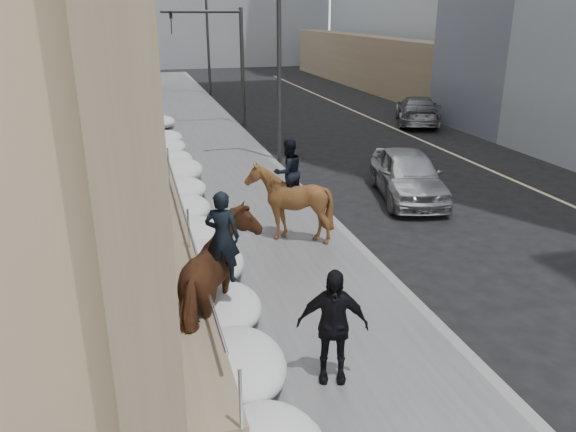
% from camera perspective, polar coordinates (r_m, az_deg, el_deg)
% --- Properties ---
extents(ground, '(140.00, 140.00, 0.00)m').
position_cam_1_polar(ground, '(10.06, 3.61, -15.58)').
color(ground, black).
rests_on(ground, ground).
extents(sidewalk, '(5.00, 80.00, 0.12)m').
position_cam_1_polar(sidewalk, '(18.82, -6.30, 2.08)').
color(sidewalk, '#4C4C4F').
rests_on(sidewalk, ground).
extents(curb, '(0.24, 80.00, 0.12)m').
position_cam_1_polar(curb, '(19.38, 1.36, 2.73)').
color(curb, slate).
rests_on(curb, ground).
extents(lane_line, '(0.15, 70.00, 0.01)m').
position_cam_1_polar(lane_line, '(22.87, 20.66, 4.01)').
color(lane_line, '#BFB78C').
rests_on(lane_line, ground).
extents(streetlight_mid, '(1.71, 0.24, 8.00)m').
position_cam_1_polar(streetlight_mid, '(22.41, -1.33, 16.88)').
color(streetlight_mid, '#2D2D30').
rests_on(streetlight_mid, ground).
extents(streetlight_far, '(1.71, 0.24, 8.00)m').
position_cam_1_polar(streetlight_far, '(42.07, -8.42, 18.24)').
color(streetlight_far, '#2D2D30').
rests_on(streetlight_far, ground).
extents(traffic_signal, '(4.10, 0.22, 6.00)m').
position_cam_1_polar(traffic_signal, '(30.13, -6.52, 16.52)').
color(traffic_signal, '#2D2D30').
rests_on(traffic_signal, ground).
extents(snow_bank, '(1.70, 18.10, 0.76)m').
position_cam_1_polar(snow_bank, '(16.75, -10.07, 1.04)').
color(snow_bank, silver).
rests_on(snow_bank, sidewalk).
extents(mounted_horse_left, '(2.12, 2.93, 2.78)m').
position_cam_1_polar(mounted_horse_left, '(10.35, -6.93, -6.25)').
color(mounted_horse_left, '#432414').
rests_on(mounted_horse_left, sidewalk).
extents(mounted_horse_right, '(2.16, 2.29, 2.69)m').
position_cam_1_polar(mounted_horse_right, '(14.65, 0.06, 1.80)').
color(mounted_horse_right, '#4E3016').
rests_on(mounted_horse_right, sidewalk).
extents(pedestrian, '(1.25, 0.81, 1.98)m').
position_cam_1_polar(pedestrian, '(9.21, 4.53, -11.03)').
color(pedestrian, black).
rests_on(pedestrian, sidewalk).
extents(car_silver, '(2.94, 5.06, 1.62)m').
position_cam_1_polar(car_silver, '(18.86, 12.08, 4.16)').
color(car_silver, '#ACADB4').
rests_on(car_silver, ground).
extents(car_grey, '(3.99, 5.62, 1.51)m').
position_cam_1_polar(car_grey, '(31.80, 12.99, 10.43)').
color(car_grey, slate).
rests_on(car_grey, ground).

